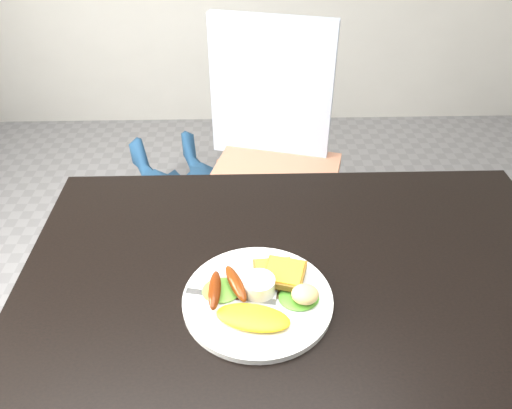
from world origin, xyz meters
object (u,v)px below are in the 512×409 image
(dining_chair, at_px, (273,183))
(dining_table, at_px, (303,283))
(person, at_px, (199,110))
(plate, at_px, (258,299))

(dining_chair, bearing_deg, dining_table, -73.46)
(person, bearing_deg, dining_table, 85.17)
(dining_table, bearing_deg, dining_chair, 91.11)
(dining_chair, xyz_separation_m, plate, (-0.08, -0.87, 0.31))
(person, relative_size, plate, 4.85)
(person, xyz_separation_m, plate, (0.18, -0.93, 0.03))
(dining_chair, height_order, person, person)
(dining_table, distance_m, person, 0.91)
(person, distance_m, plate, 0.95)
(dining_chair, distance_m, person, 0.38)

